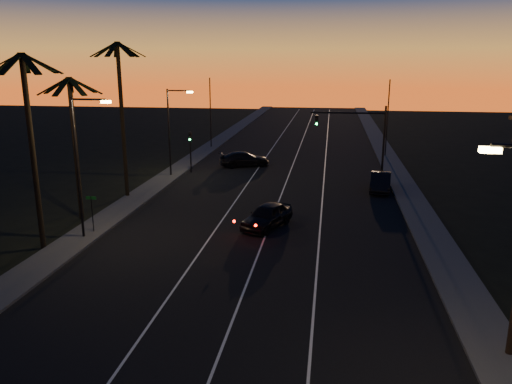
% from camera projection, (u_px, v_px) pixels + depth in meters
% --- Properties ---
extents(road, '(20.00, 170.00, 0.01)m').
position_uv_depth(road, '(272.00, 203.00, 40.08)').
color(road, black).
rests_on(road, ground).
extents(sidewalk_left, '(2.40, 170.00, 0.16)m').
position_uv_depth(sidewalk_left, '(139.00, 197.00, 41.66)').
color(sidewalk_left, '#3E3E3B').
rests_on(sidewalk_left, ground).
extents(sidewalk_right, '(2.40, 170.00, 0.16)m').
position_uv_depth(sidewalk_right, '(416.00, 208.00, 38.45)').
color(sidewalk_right, '#3E3E3B').
rests_on(sidewalk_right, ground).
extents(lane_stripe_left, '(0.12, 160.00, 0.01)m').
position_uv_depth(lane_stripe_left, '(235.00, 201.00, 40.50)').
color(lane_stripe_left, silver).
rests_on(lane_stripe_left, road).
extents(lane_stripe_mid, '(0.12, 160.00, 0.01)m').
position_uv_depth(lane_stripe_mid, '(278.00, 203.00, 40.00)').
color(lane_stripe_mid, silver).
rests_on(lane_stripe_mid, road).
extents(lane_stripe_right, '(0.12, 160.00, 0.01)m').
position_uv_depth(lane_stripe_right, '(322.00, 205.00, 39.50)').
color(lane_stripe_right, silver).
rests_on(lane_stripe_right, road).
extents(palm_near, '(4.25, 4.16, 11.53)m').
position_uv_depth(palm_near, '(30.00, 133.00, 28.61)').
color(palm_near, black).
rests_on(palm_near, ground).
extents(palm_mid, '(4.25, 4.16, 10.03)m').
position_uv_depth(palm_mid, '(74.00, 132.00, 34.64)').
color(palm_mid, black).
rests_on(palm_mid, ground).
extents(palm_far, '(4.25, 4.16, 12.53)m').
position_uv_depth(palm_far, '(121.00, 105.00, 39.88)').
color(palm_far, black).
rests_on(palm_far, ground).
extents(streetlight_left_near, '(2.55, 0.26, 9.00)m').
position_uv_depth(streetlight_left_near, '(81.00, 157.00, 30.69)').
color(streetlight_left_near, black).
rests_on(streetlight_left_near, ground).
extents(streetlight_left_far, '(2.55, 0.26, 8.50)m').
position_uv_depth(streetlight_left_far, '(172.00, 125.00, 47.97)').
color(streetlight_left_far, black).
rests_on(streetlight_left_far, ground).
extents(street_sign, '(0.70, 0.06, 2.60)m').
position_uv_depth(street_sign, '(92.00, 210.00, 32.60)').
color(street_sign, black).
rests_on(street_sign, ground).
extents(signal_mast, '(7.10, 0.41, 7.00)m').
position_uv_depth(signal_mast, '(359.00, 129.00, 47.39)').
color(signal_mast, black).
rests_on(signal_mast, ground).
extents(signal_post, '(0.28, 0.37, 4.20)m').
position_uv_depth(signal_post, '(190.00, 145.00, 50.25)').
color(signal_post, black).
rests_on(signal_post, ground).
extents(far_pole_left, '(0.14, 0.14, 9.00)m').
position_uv_depth(far_pole_left, '(210.00, 113.00, 64.41)').
color(far_pole_left, black).
rests_on(far_pole_left, ground).
extents(far_pole_right, '(0.14, 0.14, 9.00)m').
position_uv_depth(far_pole_right, '(387.00, 119.00, 58.39)').
color(far_pole_right, black).
rests_on(far_pole_right, ground).
extents(lead_car, '(3.74, 5.60, 1.63)m').
position_uv_depth(lead_car, '(267.00, 216.00, 34.07)').
color(lead_car, black).
rests_on(lead_car, road).
extents(right_car, '(2.22, 5.00, 1.59)m').
position_uv_depth(right_car, '(381.00, 182.00, 43.61)').
color(right_car, black).
rests_on(right_car, road).
extents(cross_car, '(5.82, 4.05, 1.56)m').
position_uv_depth(cross_car, '(244.00, 159.00, 53.85)').
color(cross_car, black).
rests_on(cross_car, road).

